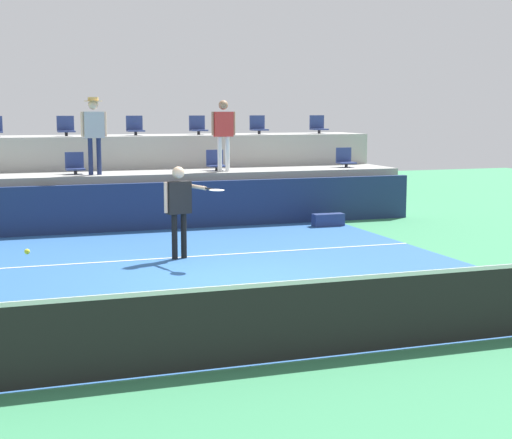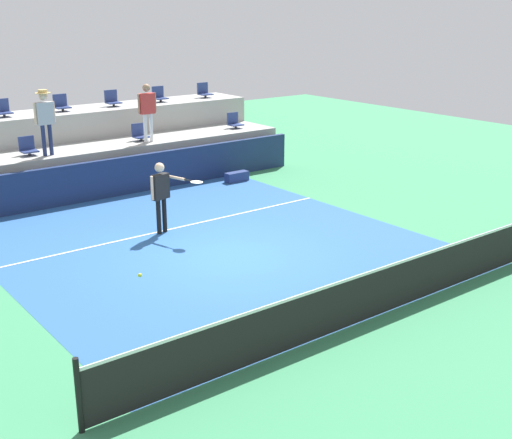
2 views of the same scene
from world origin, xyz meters
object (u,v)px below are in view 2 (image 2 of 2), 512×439
object	(u,v)px
tennis_ball	(140,275)
spectator_leaning_on_rail	(147,107)
stadium_chair_lower_left	(28,147)
stadium_chair_lower_right	(140,133)
spectator_with_hat	(45,115)
equipment_bag	(237,177)
stadium_chair_lower_far_right	(234,122)
stadium_chair_upper_far_right	(204,91)
stadium_chair_upper_mid_right	(112,100)
stadium_chair_upper_right	(159,95)
stadium_chair_upper_center	(61,104)
tennis_player	(162,190)
stadium_chair_upper_mid_left	(3,109)

from	to	relation	value
tennis_ball	spectator_leaning_on_rail	bearing A→B (deg)	60.18
stadium_chair_lower_left	stadium_chair_lower_right	bearing A→B (deg)	0.00
spectator_with_hat	equipment_bag	world-z (taller)	spectator_with_hat
stadium_chair_lower_far_right	tennis_ball	size ratio (longest dim) A/B	7.65
stadium_chair_upper_far_right	tennis_ball	xyz separation A→B (m)	(-8.61, -11.12, -1.25)
stadium_chair_lower_left	stadium_chair_upper_far_right	size ratio (longest dim) A/B	1.00
stadium_chair_upper_mid_right	equipment_bag	size ratio (longest dim) A/B	0.68
stadium_chair_upper_mid_right	stadium_chair_upper_right	size ratio (longest dim) A/B	1.00
stadium_chair_upper_center	spectator_leaning_on_rail	xyz separation A→B (m)	(1.81, -2.18, 0.00)
stadium_chair_upper_far_right	tennis_player	world-z (taller)	stadium_chair_upper_far_right
stadium_chair_upper_mid_left	tennis_ball	distance (m)	11.30
stadium_chair_upper_mid_left	equipment_bag	bearing A→B (deg)	-33.68
tennis_player	stadium_chair_upper_mid_right	bearing A→B (deg)	72.61
spectator_leaning_on_rail	tennis_ball	distance (m)	10.38
stadium_chair_upper_right	stadium_chair_upper_far_right	size ratio (longest dim) A/B	1.00
stadium_chair_lower_right	stadium_chair_upper_right	world-z (taller)	stadium_chair_upper_right
stadium_chair_upper_right	stadium_chair_upper_far_right	xyz separation A→B (m)	(1.82, 0.00, 0.00)
spectator_with_hat	stadium_chair_lower_left	bearing A→B (deg)	137.96
spectator_leaning_on_rail	equipment_bag	bearing A→B (deg)	-37.61
stadium_chair_upper_center	spectator_with_hat	bearing A→B (deg)	-121.82
stadium_chair_lower_right	spectator_with_hat	distance (m)	3.22
stadium_chair_lower_right	stadium_chair_upper_center	xyz separation A→B (m)	(-1.71, 1.80, 0.85)
stadium_chair_lower_right	spectator_with_hat	size ratio (longest dim) A/B	0.29
stadium_chair_lower_left	tennis_player	bearing A→B (deg)	-74.37
spectator_leaning_on_rail	stadium_chair_upper_mid_right	bearing A→B (deg)	92.20
stadium_chair_lower_right	spectator_leaning_on_rail	world-z (taller)	spectator_leaning_on_rail
stadium_chair_upper_far_right	stadium_chair_upper_center	bearing A→B (deg)	180.00
stadium_chair_upper_mid_right	tennis_ball	size ratio (longest dim) A/B	7.65
stadium_chair_upper_mid_right	spectator_with_hat	world-z (taller)	spectator_with_hat
stadium_chair_lower_far_right	equipment_bag	bearing A→B (deg)	-124.31
spectator_with_hat	spectator_leaning_on_rail	distance (m)	3.17
stadium_chair_lower_far_right	equipment_bag	xyz separation A→B (m)	(-1.38, -2.02, -1.31)
stadium_chair_upper_mid_left	stadium_chair_upper_right	bearing A→B (deg)	0.00
stadium_chair_upper_far_right	spectator_with_hat	xyz separation A→B (m)	(-6.65, -2.18, 0.06)
stadium_chair_upper_center	stadium_chair_upper_far_right	bearing A→B (deg)	0.00
stadium_chair_lower_left	spectator_leaning_on_rail	bearing A→B (deg)	-6.10
stadium_chair_upper_mid_left	spectator_leaning_on_rail	world-z (taller)	spectator_leaning_on_rail
stadium_chair_upper_mid_left	tennis_ball	bearing A→B (deg)	-97.75
equipment_bag	spectator_with_hat	bearing A→B (deg)	162.79
spectator_with_hat	tennis_ball	world-z (taller)	spectator_with_hat
spectator_leaning_on_rail	stadium_chair_upper_right	bearing A→B (deg)	52.69
stadium_chair_lower_right	tennis_ball	size ratio (longest dim) A/B	7.65
stadium_chair_lower_left	spectator_leaning_on_rail	xyz separation A→B (m)	(3.59, -0.38, 0.85)
stadium_chair_lower_left	stadium_chair_upper_mid_right	world-z (taller)	stadium_chair_upper_mid_right
stadium_chair_lower_right	stadium_chair_upper_mid_left	size ratio (longest dim) A/B	1.00
stadium_chair_lower_left	spectator_with_hat	xyz separation A→B (m)	(0.43, -0.38, 0.91)
stadium_chair_upper_mid_right	tennis_player	world-z (taller)	stadium_chair_upper_mid_right
stadium_chair_upper_mid_left	stadium_chair_upper_mid_right	bearing A→B (deg)	0.00
stadium_chair_lower_left	stadium_chair_lower_far_right	size ratio (longest dim) A/B	1.00
stadium_chair_lower_left	stadium_chair_upper_far_right	xyz separation A→B (m)	(7.08, 1.80, 0.85)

